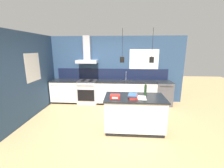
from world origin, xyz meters
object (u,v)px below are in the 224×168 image
(oven_range, at_px, (88,92))
(dishwasher, at_px, (163,93))
(book_stack, at_px, (133,96))
(red_supply_box, at_px, (115,97))
(bottle_on_island, at_px, (145,90))

(oven_range, height_order, dishwasher, same)
(book_stack, height_order, red_supply_box, book_stack)
(book_stack, bearing_deg, red_supply_box, -174.25)
(oven_range, height_order, book_stack, book_stack)
(bottle_on_island, xyz_separation_m, book_stack, (-0.34, -0.26, -0.09))
(oven_range, relative_size, dishwasher, 1.00)
(dishwasher, xyz_separation_m, book_stack, (-1.31, -2.05, 0.51))
(bottle_on_island, bearing_deg, book_stack, -142.71)
(oven_range, bearing_deg, red_supply_box, -60.36)
(bottle_on_island, relative_size, book_stack, 1.00)
(oven_range, distance_m, red_supply_box, 2.46)
(bottle_on_island, relative_size, red_supply_box, 1.39)
(oven_range, xyz_separation_m, bottle_on_island, (1.98, -1.78, 0.60))
(red_supply_box, bearing_deg, book_stack, 5.75)
(oven_range, xyz_separation_m, dishwasher, (2.95, 0.00, -0.00))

